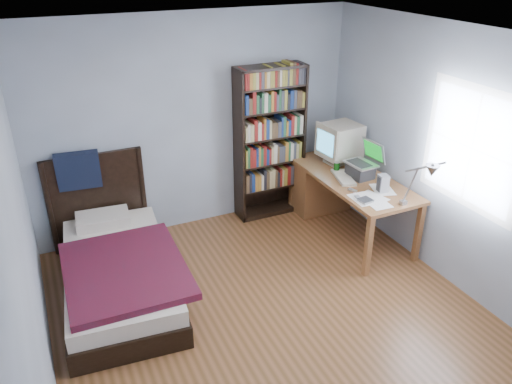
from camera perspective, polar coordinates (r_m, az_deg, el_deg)
room at (r=4.03m, az=2.99°, el=-0.92°), size 4.20×4.24×2.50m
desk at (r=6.28m, az=8.21°, el=0.86°), size 0.75×1.73×0.73m
crt_monitor at (r=6.04m, az=9.55°, el=5.76°), size 0.46×0.43×0.49m
laptop at (r=5.76m, az=12.00°, el=2.76°), size 0.36×0.36×0.42m
desk_lamp at (r=4.75m, az=19.03°, el=1.95°), size 0.25×0.55×0.65m
keyboard at (r=5.72m, az=9.95°, el=1.66°), size 0.27×0.46×0.04m
speaker at (r=5.46m, az=14.30°, el=0.94°), size 0.11×0.11×0.20m
soda_can at (r=5.85m, az=9.20°, el=2.79°), size 0.07×0.07×0.12m
mouse at (r=6.04m, az=9.26°, el=3.10°), size 0.07×0.12×0.04m
phone_silver at (r=5.45m, az=10.96°, el=0.21°), size 0.08×0.10×0.02m
phone_grey at (r=5.30m, az=11.58°, el=-0.60°), size 0.06×0.09×0.02m
external_drive at (r=5.25m, az=12.40°, el=-0.97°), size 0.14×0.14×0.03m
bookshelf at (r=6.09m, az=1.60°, el=5.63°), size 0.84×0.30×1.88m
bed at (r=5.17m, az=-15.62°, el=-8.10°), size 1.19×2.13×1.16m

